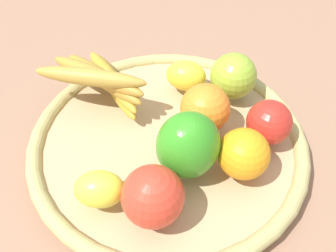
{
  "coord_description": "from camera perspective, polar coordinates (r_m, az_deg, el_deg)",
  "views": [
    {
      "loc": [
        -0.36,
        -0.1,
        0.46
      ],
      "look_at": [
        0.0,
        0.0,
        0.06
      ],
      "focal_mm": 40.62,
      "sensor_mm": 36.0,
      "label": 1
    }
  ],
  "objects": [
    {
      "name": "lemon_0",
      "position": [
        0.63,
        2.56,
        7.57
      ],
      "size": [
        0.05,
        0.07,
        0.05
      ],
      "primitive_type": "ellipsoid",
      "rotation": [
        0.0,
        0.0,
        1.57
      ],
      "color": "yellow",
      "rests_on": "basket"
    },
    {
      "name": "basket",
      "position": [
        0.58,
        0.0,
        -2.52
      ],
      "size": [
        0.42,
        0.42,
        0.04
      ],
      "color": "tan",
      "rests_on": "ground_plane"
    },
    {
      "name": "lemon_1",
      "position": [
        0.49,
        -10.25,
        -9.3
      ],
      "size": [
        0.06,
        0.07,
        0.05
      ],
      "primitive_type": "ellipsoid",
      "rotation": [
        0.0,
        0.0,
        1.8
      ],
      "color": "yellow",
      "rests_on": "basket"
    },
    {
      "name": "apple_1",
      "position": [
        0.62,
        9.79,
        7.41
      ],
      "size": [
        0.1,
        0.1,
        0.07
      ],
      "primitive_type": "sphere",
      "rotation": [
        0.0,
        0.0,
        2.03
      ],
      "color": "#92B532",
      "rests_on": "basket"
    },
    {
      "name": "banana_bunch",
      "position": [
        0.61,
        -9.6,
        6.88
      ],
      "size": [
        0.15,
        0.18,
        0.08
      ],
      "color": "gold",
      "rests_on": "basket"
    },
    {
      "name": "apple_2",
      "position": [
        0.46,
        -2.28,
        -10.5
      ],
      "size": [
        0.09,
        0.09,
        0.08
      ],
      "primitive_type": "sphere",
      "rotation": [
        0.0,
        0.0,
        1.74
      ],
      "color": "red",
      "rests_on": "basket"
    },
    {
      "name": "bell_pepper",
      "position": [
        0.49,
        3.03,
        -2.9
      ],
      "size": [
        0.11,
        0.12,
        0.1
      ],
      "primitive_type": "ellipsoid",
      "rotation": [
        0.0,
        0.0,
        2.27
      ],
      "color": "#349320",
      "rests_on": "basket"
    },
    {
      "name": "ground_plane",
      "position": [
        0.59,
        0.0,
        -3.65
      ],
      "size": [
        2.4,
        2.4,
        0.0
      ],
      "primitive_type": "plane",
      "color": "#926950",
      "rests_on": "ground"
    },
    {
      "name": "orange_0",
      "position": [
        0.51,
        11.28,
        -4.12
      ],
      "size": [
        0.09,
        0.09,
        0.07
      ],
      "primitive_type": "sphere",
      "rotation": [
        0.0,
        0.0,
        5.17
      ],
      "color": "orange",
      "rests_on": "basket"
    },
    {
      "name": "apple_0",
      "position": [
        0.56,
        14.93,
        0.54
      ],
      "size": [
        0.07,
        0.07,
        0.07
      ],
      "primitive_type": "sphere",
      "rotation": [
        0.0,
        0.0,
        1.69
      ],
      "color": "red",
      "rests_on": "basket"
    },
    {
      "name": "orange_1",
      "position": [
        0.56,
        5.6,
        2.65
      ],
      "size": [
        0.1,
        0.1,
        0.07
      ],
      "primitive_type": "sphere",
      "rotation": [
        0.0,
        0.0,
        0.6
      ],
      "color": "orange",
      "rests_on": "basket"
    }
  ]
}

